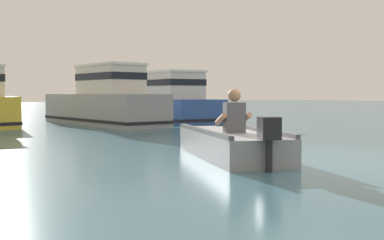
% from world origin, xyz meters
% --- Properties ---
extents(ground_plane, '(120.00, 120.00, 0.00)m').
position_xyz_m(ground_plane, '(0.00, 0.00, 0.00)').
color(ground_plane, '#386070').
extents(rowboat_with_person, '(2.09, 3.63, 1.19)m').
position_xyz_m(rowboat_with_person, '(-1.05, 1.30, 0.25)').
color(rowboat_with_person, gray).
rests_on(rowboat_with_person, ground).
extents(moored_boat_grey, '(2.17, 6.54, 2.14)m').
position_xyz_m(moored_boat_grey, '(1.01, 11.13, 0.81)').
color(moored_boat_grey, gray).
rests_on(moored_boat_grey, ground).
extents(moored_boat_blue, '(2.31, 5.85, 2.00)m').
position_xyz_m(moored_boat_blue, '(4.04, 11.68, 0.74)').
color(moored_boat_blue, '#2D519E').
rests_on(moored_boat_blue, ground).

